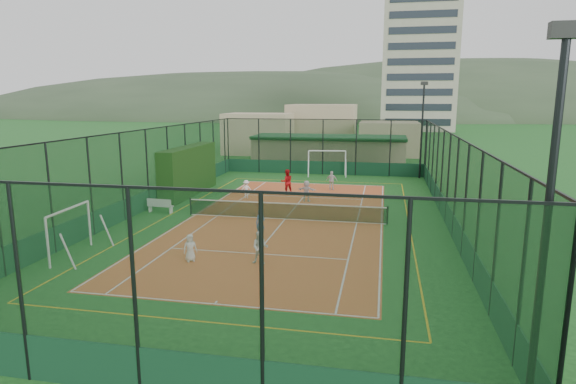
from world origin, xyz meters
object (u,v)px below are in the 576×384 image
(apartment_tower, at_px, (419,59))
(child_near_mid, at_px, (260,223))
(futsal_goal_near, at_px, (70,233))
(child_far_back, at_px, (307,191))
(child_far_left, at_px, (246,189))
(coach, at_px, (287,182))
(child_far_right, at_px, (332,180))
(child_near_right, at_px, (260,248))
(floodlight_se, at_px, (545,243))
(clubhouse, at_px, (329,151))
(futsal_goal_far, at_px, (327,163))
(child_near_left, at_px, (190,248))
(floodlight_ne, at_px, (422,131))
(white_bench, at_px, (160,205))

(apartment_tower, distance_m, child_near_mid, 87.78)
(apartment_tower, xyz_separation_m, futsal_goal_near, (-19.98, -90.27, -13.93))
(apartment_tower, relative_size, child_far_back, 21.09)
(child_far_left, height_order, coach, coach)
(child_far_right, bearing_deg, child_far_back, 78.10)
(apartment_tower, bearing_deg, child_far_back, -98.56)
(child_near_right, bearing_deg, futsal_goal_near, 178.62)
(floodlight_se, bearing_deg, apartment_tower, 88.03)
(clubhouse, height_order, futsal_goal_far, clubhouse)
(clubhouse, relative_size, child_near_mid, 10.98)
(child_far_back, bearing_deg, child_near_left, 87.17)
(floodlight_ne, height_order, child_far_right, floodlight_ne)
(white_bench, relative_size, coach, 0.90)
(child_near_left, height_order, child_far_back, child_far_back)
(clubhouse, xyz_separation_m, white_bench, (-7.80, -21.88, -1.12))
(futsal_goal_far, bearing_deg, child_far_right, -88.05)
(floodlight_ne, relative_size, coach, 4.57)
(clubhouse, relative_size, apartment_tower, 0.51)
(apartment_tower, bearing_deg, child_far_right, -98.12)
(child_near_mid, bearing_deg, coach, 109.26)
(clubhouse, xyz_separation_m, futsal_goal_far, (0.45, -5.48, -0.47))
(futsal_goal_far, bearing_deg, white_bench, -124.58)
(clubhouse, distance_m, child_near_right, 29.66)
(clubhouse, relative_size, futsal_goal_near, 4.59)
(clubhouse, height_order, coach, clubhouse)
(floodlight_se, relative_size, clubhouse, 0.54)
(child_near_left, bearing_deg, child_near_right, -30.29)
(child_near_right, distance_m, child_far_right, 17.22)
(child_near_left, bearing_deg, child_far_back, 42.04)
(white_bench, xyz_separation_m, child_near_left, (5.28, -8.03, 0.15))
(futsal_goal_near, relative_size, child_near_right, 2.33)
(floodlight_se, height_order, clubhouse, floodlight_se)
(futsal_goal_near, bearing_deg, child_far_left, -20.57)
(white_bench, height_order, child_far_left, child_far_left)
(white_bench, bearing_deg, child_near_mid, -23.76)
(clubhouse, bearing_deg, child_far_right, -82.41)
(futsal_goal_near, relative_size, child_near_left, 2.78)
(clubhouse, relative_size, child_near_left, 12.77)
(apartment_tower, xyz_separation_m, child_near_left, (-14.52, -89.91, -14.40))
(child_near_right, bearing_deg, floodlight_ne, 65.99)
(apartment_tower, distance_m, child_far_left, 79.58)
(floodlight_ne, xyz_separation_m, child_far_right, (-6.94, -7.06, -3.39))
(apartment_tower, bearing_deg, clubhouse, -101.31)
(apartment_tower, bearing_deg, child_far_left, -101.70)
(floodlight_ne, relative_size, child_far_back, 5.80)
(clubhouse, relative_size, child_far_back, 10.68)
(floodlight_ne, bearing_deg, child_near_mid, -114.15)
(apartment_tower, height_order, white_bench, apartment_tower)
(child_near_mid, relative_size, child_near_right, 0.98)
(futsal_goal_near, relative_size, child_near_mid, 2.39)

